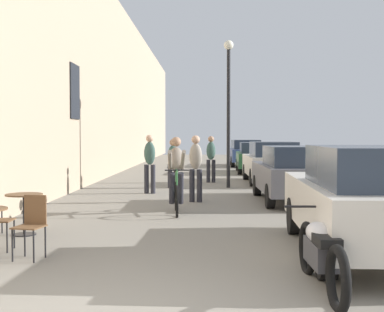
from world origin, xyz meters
TOP-DOWN VIEW (x-y plane):
  - building_facade_left at (-3.45, 14.00)m, footprint 0.54×68.00m
  - cafe_chair_near_toward_street at (-1.55, 2.56)m, footprint 0.45×0.45m
  - cafe_table_mid at (-2.27, 4.31)m, footprint 0.64×0.64m
  - cyclist_on_bicycle at (0.24, 7.05)m, footprint 0.52×1.76m
  - pedestrian_near at (0.63, 9.00)m, footprint 0.38×0.30m
  - pedestrian_mid at (-0.79, 11.02)m, footprint 0.36×0.27m
  - pedestrian_far at (-0.21, 12.80)m, footprint 0.34×0.25m
  - pedestrian_furthest at (1.08, 14.83)m, footprint 0.38×0.30m
  - street_lamp at (1.65, 12.86)m, footprint 0.32×0.32m
  - parked_car_nearest at (3.25, 2.89)m, footprint 2.02×4.53m
  - parked_car_second at (3.19, 9.08)m, footprint 1.81×4.16m
  - parked_car_third at (3.29, 14.56)m, footprint 1.84×4.28m
  - parked_car_fourth at (3.19, 20.02)m, footprint 1.79×4.06m
  - parked_car_fifth at (3.11, 25.46)m, footprint 1.89×4.28m
  - parked_motorcycle at (2.21, 1.18)m, footprint 0.62×2.15m

SIDE VIEW (x-z plane):
  - parked_motorcycle at x=2.21m, z-range -0.05..0.86m
  - cafe_chair_near_toward_street at x=-1.55m, z-range 0.07..0.96m
  - cafe_table_mid at x=-2.27m, z-range 0.16..0.88m
  - parked_car_fourth at x=3.19m, z-range 0.03..1.46m
  - parked_car_second at x=3.19m, z-range 0.03..1.50m
  - parked_car_fifth at x=3.11m, z-range 0.03..1.53m
  - parked_car_third at x=3.29m, z-range 0.03..1.55m
  - cyclist_on_bicycle at x=0.24m, z-range -0.06..1.68m
  - parked_car_nearest at x=3.25m, z-range 0.03..1.62m
  - pedestrian_far at x=-0.21m, z-range 0.10..1.72m
  - pedestrian_furthest at x=1.08m, z-range 0.11..1.83m
  - pedestrian_near at x=0.63m, z-range 0.11..1.86m
  - pedestrian_mid at x=-0.79m, z-range 0.11..1.88m
  - street_lamp at x=1.65m, z-range 0.66..5.56m
  - building_facade_left at x=-3.45m, z-range 0.00..8.05m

